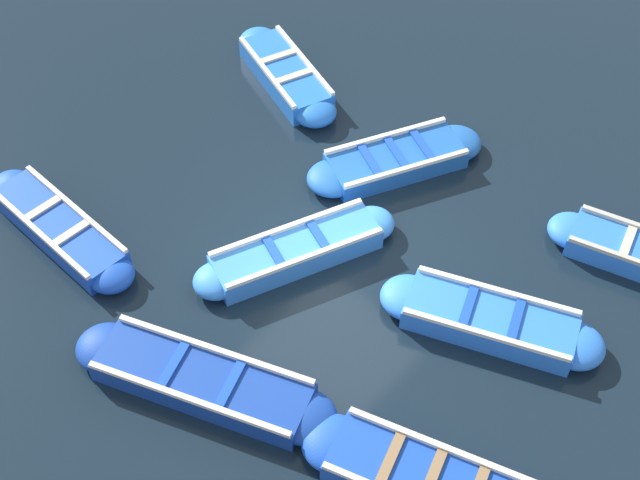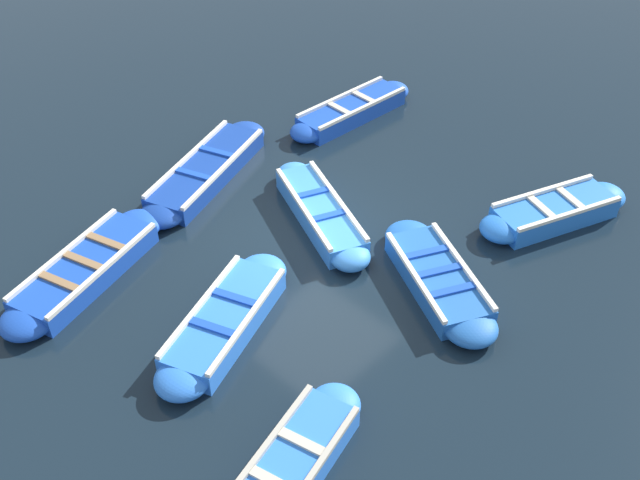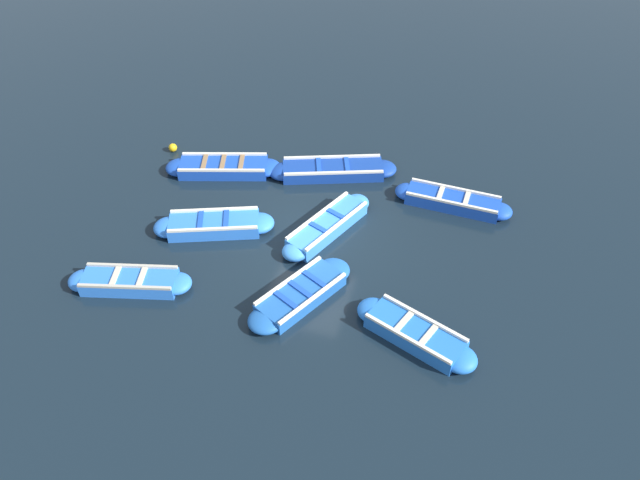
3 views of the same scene
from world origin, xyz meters
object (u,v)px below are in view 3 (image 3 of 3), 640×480
at_px(boat_end_of_row, 453,201).
at_px(boat_bow_out, 223,167).
at_px(boat_alongside, 130,282).
at_px(boat_tucked, 301,294).
at_px(boat_centre, 214,225).
at_px(boat_stern_in, 333,170).
at_px(buoy_orange_near, 173,148).
at_px(boat_outer_right, 327,226).
at_px(boat_outer_left, 415,334).

xyz_separation_m(boat_end_of_row, boat_bow_out, (0.37, -7.09, -0.01)).
bearing_deg(boat_end_of_row, boat_alongside, -52.71).
distance_m(boat_tucked, boat_centre, 3.60).
relative_size(boat_alongside, boat_end_of_row, 0.94).
distance_m(boat_end_of_row, boat_bow_out, 7.10).
distance_m(boat_stern_in, boat_end_of_row, 3.81).
relative_size(boat_bow_out, buoy_orange_near, 13.64).
bearing_deg(boat_bow_out, boat_stern_in, 104.43).
bearing_deg(boat_outer_right, buoy_orange_near, -111.59).
bearing_deg(boat_bow_out, boat_centre, 17.92).
xyz_separation_m(boat_outer_right, boat_outer_left, (3.10, 3.04, 0.01)).
xyz_separation_m(boat_outer_left, buoy_orange_near, (-5.45, -8.99, -0.06)).
relative_size(boat_outer_right, buoy_orange_near, 12.55).
bearing_deg(boat_alongside, buoy_orange_near, -163.38).
bearing_deg(boat_outer_right, boat_alongside, -50.14).
bearing_deg(boat_alongside, boat_stern_in, 149.40).
height_order(boat_stern_in, buoy_orange_near, boat_stern_in).
bearing_deg(boat_tucked, boat_bow_out, -137.96).
distance_m(boat_tucked, boat_alongside, 4.37).
distance_m(boat_outer_right, boat_alongside, 5.47).
xyz_separation_m(boat_tucked, boat_outer_right, (-2.66, -0.08, 0.02)).
relative_size(boat_alongside, boat_bow_out, 0.88).
distance_m(boat_centre, boat_end_of_row, 6.93).
bearing_deg(boat_bow_out, boat_alongside, -3.31).
distance_m(boat_alongside, boat_centre, 2.88).
height_order(boat_alongside, buoy_orange_near, boat_alongside).
xyz_separation_m(boat_outer_left, boat_centre, (-2.23, -6.08, -0.01)).
bearing_deg(boat_end_of_row, buoy_orange_near, -91.42).
height_order(boat_outer_right, boat_end_of_row, boat_outer_right).
height_order(boat_bow_out, buoy_orange_near, boat_bow_out).
distance_m(boat_tucked, boat_bow_out, 5.94).
bearing_deg(boat_end_of_row, boat_centre, -64.34).
distance_m(boat_tucked, boat_outer_right, 2.66).
relative_size(boat_outer_right, boat_alongside, 1.05).
bearing_deg(boat_outer_left, boat_outer_right, -135.56).
xyz_separation_m(boat_tucked, boat_bow_out, (-4.41, -3.98, 0.01)).
relative_size(boat_outer_right, boat_centre, 0.99).
bearing_deg(boat_alongside, boat_centre, 156.32).
xyz_separation_m(boat_end_of_row, buoy_orange_near, (-0.23, -9.15, -0.05)).
relative_size(boat_stern_in, boat_end_of_row, 1.16).
height_order(boat_tucked, boat_end_of_row, boat_end_of_row).
bearing_deg(boat_stern_in, boat_end_of_row, 82.72).
bearing_deg(buoy_orange_near, boat_outer_right, 68.41).
relative_size(boat_tucked, boat_bow_out, 0.88).
distance_m(boat_outer_right, buoy_orange_near, 6.40).
xyz_separation_m(boat_tucked, boat_centre, (-1.78, -3.13, 0.02)).
bearing_deg(boat_outer_right, boat_end_of_row, 123.62).
bearing_deg(boat_tucked, boat_outer_right, -178.17).
height_order(boat_tucked, boat_stern_in, boat_stern_in).
height_order(boat_outer_right, buoy_orange_near, boat_outer_right).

